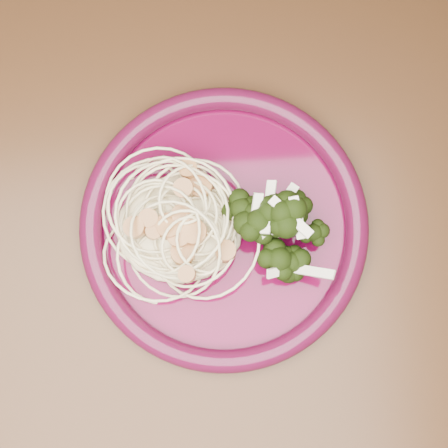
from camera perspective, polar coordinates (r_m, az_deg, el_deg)
room at (r=0.10m, az=-0.79°, el=16.35°), size 3.50×3.50×3.50m
dining_table at (r=0.74m, az=-0.10°, el=-6.77°), size 1.20×0.80×0.75m
dinner_plate at (r=0.63m, az=0.00°, el=-0.14°), size 0.30×0.30×0.02m
spaghetti_pile at (r=0.63m, az=-4.13°, el=-0.24°), size 0.13×0.11×0.03m
scallop_cluster at (r=0.59m, az=-4.36°, el=0.33°), size 0.12×0.12×0.04m
broccoli_pile at (r=0.62m, az=5.10°, el=0.48°), size 0.08×0.14×0.05m
onion_garnish at (r=0.59m, az=5.36°, el=1.01°), size 0.06×0.09×0.05m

